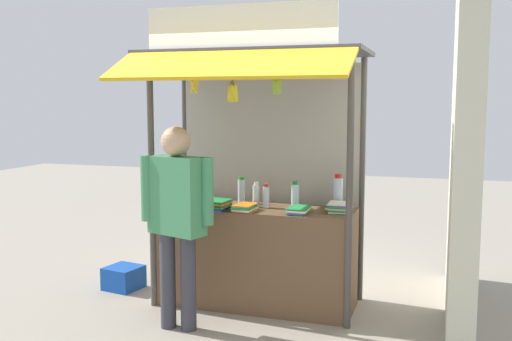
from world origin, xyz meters
TOP-DOWN VIEW (x-y plane):
  - ground_plane at (0.00, 0.00)m, footprint 20.00×20.00m
  - stall_counter at (0.00, 0.00)m, footprint 1.83×0.61m
  - stall_structure at (0.00, 0.11)m, footprint 2.03×1.49m
  - water_bottle_mid_right at (-0.21, 0.20)m, footprint 0.07×0.07m
  - water_bottle_right at (-0.01, 0.03)m, footprint 0.07×0.07m
  - water_bottle_far_left at (0.73, 0.22)m, footprint 0.09×0.09m
  - water_bottle_mid_left at (-0.85, 0.12)m, footprint 0.08×0.08m
  - water_bottle_front_right at (0.09, 0.03)m, footprint 0.06×0.06m
  - water_bottle_back_right at (0.36, 0.07)m, footprint 0.07×0.07m
  - magazine_stack_left at (0.44, -0.13)m, footprint 0.19×0.30m
  - magazine_stack_rear_center at (0.79, 0.01)m, footprint 0.22×0.26m
  - magazine_stack_far_right at (-0.05, -0.18)m, footprint 0.20×0.28m
  - magazine_stack_front_left at (-0.31, -0.22)m, footprint 0.27×0.27m
  - banana_bunch_inner_left at (0.31, -0.41)m, footprint 0.10×0.10m
  - banana_bunch_leftmost at (-0.08, -0.41)m, footprint 0.10×0.11m
  - banana_bunch_rightmost at (-0.43, -0.41)m, footprint 0.09×0.09m
  - vendor_person at (-0.45, -0.76)m, footprint 0.65×0.35m
  - plastic_crate at (-1.44, 0.04)m, footprint 0.39×0.39m
  - neighbour_wall at (1.81, 0.30)m, footprint 0.20×2.40m

SIDE VIEW (x-z plane):
  - ground_plane at x=0.00m, z-range 0.00..0.00m
  - plastic_crate at x=-1.44m, z-range 0.00..0.23m
  - stall_counter at x=0.00m, z-range 0.00..0.93m
  - magazine_stack_left at x=0.44m, z-range 0.93..0.99m
  - magazine_stack_far_right at x=-0.05m, z-range 0.93..1.00m
  - magazine_stack_rear_center at x=0.79m, z-range 0.93..1.02m
  - magazine_stack_front_left at x=-0.31m, z-range 0.93..1.03m
  - vendor_person at x=-0.45m, z-range 0.18..1.89m
  - water_bottle_front_right at x=0.09m, z-range 0.93..1.15m
  - water_bottle_right at x=-0.01m, z-range 0.93..1.16m
  - water_bottle_back_right at x=0.36m, z-range 0.93..1.18m
  - water_bottle_mid_right at x=-0.21m, z-range 0.93..1.19m
  - water_bottle_mid_left at x=-0.85m, z-range 0.93..1.21m
  - water_bottle_far_left at x=0.73m, z-range 0.92..1.24m
  - stall_structure at x=0.00m, z-range 0.27..2.99m
  - neighbour_wall at x=1.81m, z-range 0.00..3.26m
  - banana_bunch_leftmost at x=-0.08m, z-range 1.83..2.16m
  - banana_bunch_inner_left at x=0.31m, z-range 1.92..2.18m
  - banana_bunch_rightmost at x=-0.43m, z-range 1.93..2.18m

